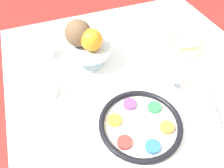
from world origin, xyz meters
name	(u,v)px	position (x,y,z in m)	size (l,w,h in m)	color
dining_table	(148,150)	(0.00, 0.00, 0.38)	(1.46, 1.09, 0.76)	white
seder_plate	(140,124)	(-0.05, 0.11, 0.77)	(0.29, 0.29, 0.03)	white
wine_glass	(177,71)	(0.07, -0.09, 0.84)	(0.08, 0.08, 0.12)	silver
fruit_stand	(89,50)	(0.32, 0.18, 0.83)	(0.19, 0.19, 0.10)	silver
orange_fruit	(92,40)	(0.29, 0.17, 0.90)	(0.09, 0.09, 0.09)	orange
coconut	(78,33)	(0.34, 0.21, 0.91)	(0.11, 0.11, 0.11)	brown
bread_plate	(186,44)	(0.28, -0.30, 0.76)	(0.19, 0.19, 0.02)	tan
napkin_roll	(207,101)	(-0.05, -0.16, 0.78)	(0.19, 0.11, 0.04)	white
cup_mid	(46,51)	(0.44, 0.35, 0.78)	(0.07, 0.07, 0.06)	silver
cup_far	(49,88)	(0.21, 0.38, 0.78)	(0.07, 0.07, 0.06)	silver
fork_left	(67,156)	(-0.07, 0.37, 0.76)	(0.02, 0.19, 0.01)	silver
fork_right	(65,147)	(-0.04, 0.37, 0.76)	(0.03, 0.19, 0.01)	silver
spoon	(218,105)	(-0.08, -0.20, 0.76)	(0.16, 0.08, 0.01)	silver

